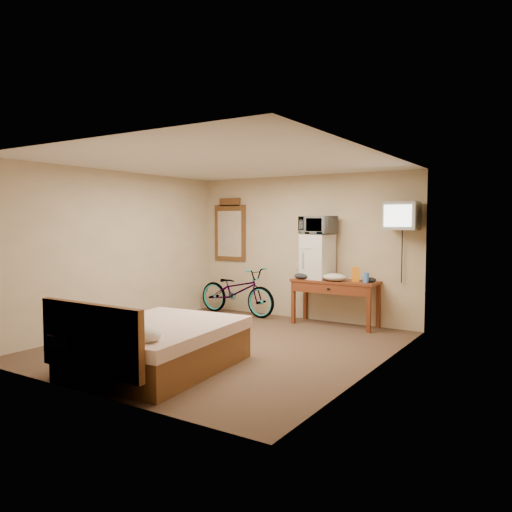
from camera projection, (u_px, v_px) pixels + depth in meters
name	position (u px, v px, depth m)	size (l,w,h in m)	color
room	(226.00, 255.00, 6.79)	(4.60, 4.64, 2.50)	#473523
desk	(334.00, 287.00, 8.12)	(1.42, 0.56, 0.75)	#622A15
mini_fridge	(317.00, 257.00, 8.31)	(0.51, 0.49, 0.74)	silver
microwave	(318.00, 225.00, 8.27)	(0.56, 0.38, 0.31)	silver
snack_bag	(356.00, 274.00, 7.92)	(0.12, 0.07, 0.23)	orange
blue_cup	(366.00, 278.00, 7.79)	(0.09, 0.09, 0.16)	#407AD9
cloth_cream	(335.00, 277.00, 8.01)	(0.40, 0.31, 0.12)	beige
cloth_dark_a	(302.00, 276.00, 8.29)	(0.26, 0.20, 0.10)	black
cloth_dark_b	(371.00, 280.00, 7.84)	(0.17, 0.14, 0.08)	black
crt_television	(402.00, 216.00, 7.49)	(0.50, 0.59, 0.42)	black
wall_mirror	(230.00, 230.00, 9.51)	(0.70, 0.04, 1.18)	brown
bicycle	(237.00, 291.00, 9.11)	(0.58, 1.66, 0.87)	black
bed	(154.00, 345.00, 5.70)	(1.64, 2.06, 0.90)	brown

